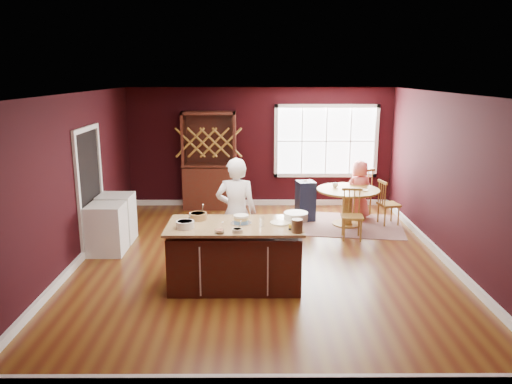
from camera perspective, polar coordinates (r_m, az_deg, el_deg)
room_shell at (r=7.97m, az=0.77°, el=1.46°), size 7.00×7.00×7.00m
window at (r=11.49m, az=8.01°, el=5.79°), size 2.36×0.10×1.66m
doorway at (r=9.08m, az=-18.39°, el=0.15°), size 0.08×1.26×2.13m
kitchen_island at (r=7.23m, az=-2.39°, el=-7.34°), size 1.92×1.00×0.92m
dining_table at (r=10.17m, az=10.43°, el=-0.84°), size 1.25×1.25×0.75m
baker at (r=7.81m, az=-2.27°, el=-2.38°), size 0.66×0.45×1.75m
layer_cake at (r=7.10m, az=-1.72°, el=-3.14°), size 0.30×0.30×0.12m
bowl_blue at (r=6.96m, az=-8.10°, el=-3.70°), size 0.25×0.25×0.10m
bowl_yellow at (r=7.33m, az=-6.64°, el=-2.77°), size 0.26×0.26×0.10m
bowl_pink at (r=6.69m, az=-4.20°, el=-4.53°), size 0.14×0.14×0.05m
bowl_olive at (r=6.71m, az=-2.15°, el=-4.44°), size 0.14×0.14×0.05m
drinking_glass at (r=6.96m, az=0.67°, el=-3.40°), size 0.07×0.07×0.14m
dinner_plate at (r=7.11m, az=2.80°, el=-3.53°), size 0.30×0.30×0.02m
white_tub at (r=7.26m, az=4.58°, el=-2.80°), size 0.35×0.35×0.12m
stoneware_crock at (r=6.71m, az=4.72°, el=-3.88°), size 0.15×0.15×0.18m
toy_figurine at (r=6.82m, az=3.93°, el=-4.03°), size 0.05×0.05×0.09m
rug at (r=10.31m, az=10.31°, el=-3.69°), size 2.44×2.03×0.01m
chair_east at (r=10.42m, az=14.96°, el=-1.15°), size 0.44×0.46×0.93m
chair_south at (r=9.35m, az=10.94°, el=-2.53°), size 0.43×0.41×0.95m
chair_north at (r=10.97m, az=11.76°, el=0.09°), size 0.60×0.59×1.05m
seated_woman at (r=10.68m, az=11.70°, el=0.26°), size 0.71×0.59×1.24m
high_chair at (r=10.40m, az=5.67°, el=-0.93°), size 0.42×0.42×0.87m
toddler at (r=10.33m, az=6.05°, el=1.10°), size 0.18×0.14×0.26m
table_plate at (r=10.06m, az=12.17°, el=0.22°), size 0.20×0.20×0.01m
table_cup at (r=10.21m, az=9.04°, el=0.78°), size 0.14×0.14×0.09m
hutch at (r=11.23m, az=-5.33°, el=3.58°), size 1.19×0.50×2.18m
washer at (r=8.84m, az=-16.70°, el=-4.09°), size 0.59×0.57×0.86m
dryer at (r=9.43m, az=-15.63°, el=-2.88°), size 0.60×0.58×0.87m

